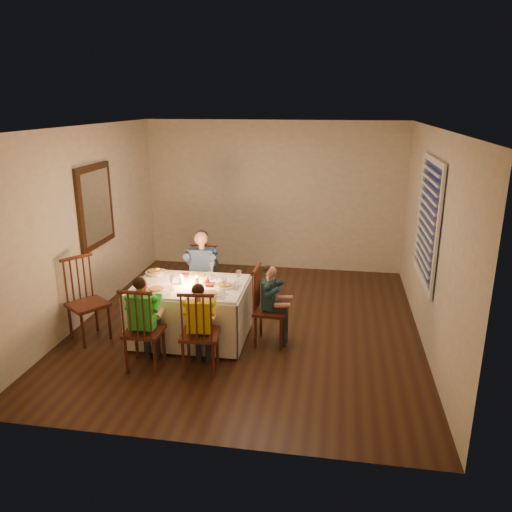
% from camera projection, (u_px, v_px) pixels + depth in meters
% --- Properties ---
extents(ground, '(5.00, 5.00, 0.00)m').
position_uv_depth(ground, '(248.00, 324.00, 6.77)').
color(ground, black).
rests_on(ground, ground).
extents(wall_left, '(0.02, 5.00, 2.60)m').
position_uv_depth(wall_left, '(84.00, 225.00, 6.74)').
color(wall_left, beige).
rests_on(wall_left, ground).
extents(wall_right, '(0.02, 5.00, 2.60)m').
position_uv_depth(wall_right, '(431.00, 240.00, 6.03)').
color(wall_right, beige).
rests_on(wall_right, ground).
extents(wall_back, '(4.50, 0.02, 2.60)m').
position_uv_depth(wall_back, '(274.00, 196.00, 8.74)').
color(wall_back, beige).
rests_on(wall_back, ground).
extents(ceiling, '(5.00, 5.00, 0.00)m').
position_uv_depth(ceiling, '(247.00, 127.00, 5.99)').
color(ceiling, white).
rests_on(ceiling, wall_back).
extents(dining_table, '(1.42, 1.03, 0.70)m').
position_uv_depth(dining_table, '(190.00, 300.00, 6.23)').
color(dining_table, silver).
rests_on(dining_table, ground).
extents(chair_adult, '(0.44, 0.42, 1.00)m').
position_uv_depth(chair_adult, '(204.00, 314.00, 7.11)').
color(chair_adult, '#38130F').
rests_on(chair_adult, ground).
extents(chair_near_left, '(0.42, 0.40, 1.00)m').
position_uv_depth(chair_near_left, '(147.00, 366.00, 5.71)').
color(chair_near_left, '#38130F').
rests_on(chair_near_left, ground).
extents(chair_near_right, '(0.45, 0.43, 1.00)m').
position_uv_depth(chair_near_right, '(201.00, 370.00, 5.64)').
color(chair_near_right, '#38130F').
rests_on(chair_near_right, ground).
extents(chair_end, '(0.41, 0.43, 1.00)m').
position_uv_depth(chair_end, '(270.00, 343.00, 6.26)').
color(chair_end, '#38130F').
rests_on(chair_end, ground).
extents(chair_extra, '(0.60, 0.60, 1.07)m').
position_uv_depth(chair_extra, '(92.00, 339.00, 6.36)').
color(chair_extra, '#38130F').
rests_on(chair_extra, ground).
extents(adult, '(0.47, 0.43, 1.22)m').
position_uv_depth(adult, '(204.00, 314.00, 7.11)').
color(adult, navy).
rests_on(adult, ground).
extents(child_green, '(0.38, 0.35, 1.10)m').
position_uv_depth(child_green, '(147.00, 366.00, 5.71)').
color(child_green, green).
rests_on(child_green, ground).
extents(child_yellow, '(0.37, 0.35, 1.05)m').
position_uv_depth(child_yellow, '(201.00, 370.00, 5.64)').
color(child_yellow, gold).
rests_on(child_yellow, ground).
extents(child_teal, '(0.31, 0.34, 1.02)m').
position_uv_depth(child_teal, '(270.00, 343.00, 6.26)').
color(child_teal, '#18343C').
rests_on(child_teal, ground).
extents(setting_adult, '(0.26, 0.26, 0.02)m').
position_uv_depth(setting_adult, '(198.00, 276.00, 6.44)').
color(setting_adult, silver).
rests_on(setting_adult, dining_table).
extents(setting_green, '(0.26, 0.26, 0.02)m').
position_uv_depth(setting_green, '(157.00, 290.00, 5.97)').
color(setting_green, silver).
rests_on(setting_green, dining_table).
extents(setting_yellow, '(0.26, 0.26, 0.02)m').
position_uv_depth(setting_yellow, '(210.00, 294.00, 5.83)').
color(setting_yellow, silver).
rests_on(setting_yellow, dining_table).
extents(setting_teal, '(0.26, 0.26, 0.02)m').
position_uv_depth(setting_teal, '(224.00, 286.00, 6.10)').
color(setting_teal, silver).
rests_on(setting_teal, dining_table).
extents(candle_left, '(0.06, 0.06, 0.10)m').
position_uv_depth(candle_left, '(181.00, 280.00, 6.17)').
color(candle_left, white).
rests_on(candle_left, dining_table).
extents(candle_right, '(0.06, 0.06, 0.10)m').
position_uv_depth(candle_right, '(197.00, 281.00, 6.14)').
color(candle_right, white).
rests_on(candle_right, dining_table).
extents(squash, '(0.09, 0.09, 0.09)m').
position_uv_depth(squash, '(157.00, 271.00, 6.51)').
color(squash, '#FFE643').
rests_on(squash, dining_table).
extents(orange_fruit, '(0.08, 0.08, 0.08)m').
position_uv_depth(orange_fruit, '(206.00, 281.00, 6.18)').
color(orange_fruit, orange).
rests_on(orange_fruit, dining_table).
extents(serving_bowl, '(0.27, 0.27, 0.06)m').
position_uv_depth(serving_bowl, '(156.00, 273.00, 6.49)').
color(serving_bowl, silver).
rests_on(serving_bowl, dining_table).
extents(wall_mirror, '(0.06, 0.95, 1.15)m').
position_uv_depth(wall_mirror, '(96.00, 206.00, 6.95)').
color(wall_mirror, black).
rests_on(wall_mirror, wall_left).
extents(window_blinds, '(0.07, 1.34, 1.54)m').
position_uv_depth(window_blinds, '(427.00, 221.00, 6.07)').
color(window_blinds, '#0D1435').
rests_on(window_blinds, wall_right).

